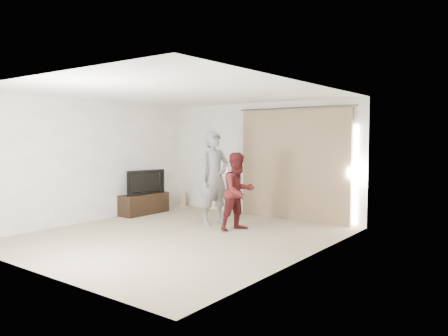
{
  "coord_description": "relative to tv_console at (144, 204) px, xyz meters",
  "views": [
    {
      "loc": [
        5.38,
        -5.8,
        1.8
      ],
      "look_at": [
        0.11,
        1.2,
        1.19
      ],
      "focal_mm": 35.0,
      "sensor_mm": 36.0,
      "label": 1
    }
  ],
  "objects": [
    {
      "name": "floor",
      "position": [
        2.27,
        -1.22,
        -0.24
      ],
      "size": [
        5.5,
        5.5,
        0.0
      ],
      "primitive_type": "plane",
      "color": "tan",
      "rests_on": "ground"
    },
    {
      "name": "wall_back",
      "position": [
        2.27,
        1.53,
        1.06
      ],
      "size": [
        5.0,
        0.04,
        2.6
      ],
      "primitive_type": "cube",
      "color": "white",
      "rests_on": "ground"
    },
    {
      "name": "wall_left",
      "position": [
        -0.23,
        -1.22,
        1.06
      ],
      "size": [
        0.04,
        5.5,
        2.6
      ],
      "color": "white",
      "rests_on": "ground"
    },
    {
      "name": "ceiling",
      "position": [
        2.27,
        -1.22,
        2.36
      ],
      "size": [
        5.0,
        5.5,
        0.01
      ],
      "primitive_type": "cube",
      "color": "white",
      "rests_on": "wall_back"
    },
    {
      "name": "curtain",
      "position": [
        3.18,
        1.46,
        0.96
      ],
      "size": [
        2.8,
        0.11,
        2.46
      ],
      "color": "#927459",
      "rests_on": "ground"
    },
    {
      "name": "tv_console",
      "position": [
        0.0,
        0.0,
        0.0
      ],
      "size": [
        0.43,
        1.24,
        0.48
      ],
      "primitive_type": "cube",
      "color": "black",
      "rests_on": "ground"
    },
    {
      "name": "tv",
      "position": [
        0.0,
        0.0,
        0.52
      ],
      "size": [
        0.32,
        0.99,
        0.57
      ],
      "primitive_type": "imported",
      "rotation": [
        0.0,
        0.0,
        1.37
      ],
      "color": "black",
      "rests_on": "tv_console"
    },
    {
      "name": "scratching_post",
      "position": [
        0.17,
        1.18,
        -0.07
      ],
      "size": [
        0.31,
        0.31,
        0.41
      ],
      "color": "tan",
      "rests_on": "ground"
    },
    {
      "name": "person_man",
      "position": [
        2.08,
        0.04,
        0.73
      ],
      "size": [
        0.64,
        0.81,
        1.93
      ],
      "color": "slate",
      "rests_on": "ground"
    },
    {
      "name": "person_woman",
      "position": [
        2.82,
        -0.15,
        0.52
      ],
      "size": [
        0.77,
        0.87,
        1.51
      ],
      "color": "#531719",
      "rests_on": "ground"
    }
  ]
}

